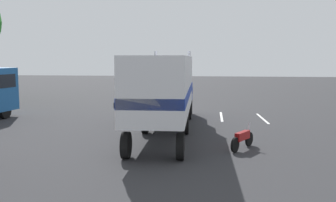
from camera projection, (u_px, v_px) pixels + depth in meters
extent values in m
plane|color=#2D2D30|center=(172.00, 115.00, 27.39)|extent=(120.00, 120.00, 0.00)
cube|color=silver|center=(221.00, 117.00, 26.51)|extent=(4.40, 0.21, 0.01)
cube|color=silver|center=(262.00, 118.00, 25.69)|extent=(4.40, 0.44, 0.01)
cube|color=#193399|center=(175.00, 91.00, 27.23)|extent=(1.89, 2.57, 1.20)
cube|color=#193399|center=(173.00, 86.00, 25.59)|extent=(1.49, 2.55, 2.20)
cube|color=silver|center=(176.00, 90.00, 28.16)|extent=(0.16, 2.10, 1.08)
cube|color=#193399|center=(175.00, 90.00, 27.23)|extent=(1.89, 2.61, 0.36)
cylinder|color=silver|center=(156.00, 77.00, 25.08)|extent=(0.18, 0.18, 3.40)
cylinder|color=silver|center=(189.00, 77.00, 24.89)|extent=(0.18, 0.18, 3.40)
cube|color=silver|center=(164.00, 84.00, 19.25)|extent=(10.59, 2.99, 2.80)
cube|color=#193399|center=(164.00, 92.00, 19.29)|extent=(10.59, 3.03, 0.44)
cylinder|color=silver|center=(155.00, 103.00, 26.26)|extent=(1.32, 0.69, 0.64)
cylinder|color=black|center=(160.00, 106.00, 27.75)|extent=(1.11, 0.34, 1.10)
cylinder|color=black|center=(190.00, 107.00, 27.56)|extent=(1.11, 0.34, 1.10)
cylinder|color=black|center=(156.00, 111.00, 25.48)|extent=(1.11, 0.34, 1.10)
cylinder|color=black|center=(189.00, 111.00, 25.28)|extent=(1.11, 0.34, 1.10)
cylinder|color=black|center=(145.00, 123.00, 20.58)|extent=(1.11, 0.34, 1.10)
cylinder|color=black|center=(186.00, 124.00, 20.38)|extent=(1.11, 0.34, 1.10)
cylinder|color=black|center=(126.00, 145.00, 15.38)|extent=(1.11, 0.34, 1.10)
cylinder|color=black|center=(180.00, 146.00, 15.19)|extent=(1.11, 0.34, 1.10)
cylinder|color=black|center=(119.00, 117.00, 23.69)|extent=(0.18, 0.18, 0.82)
cylinder|color=black|center=(118.00, 117.00, 23.54)|extent=(0.18, 0.18, 0.82)
cylinder|color=gray|center=(119.00, 106.00, 23.54)|extent=(0.34, 0.34, 0.58)
sphere|color=tan|center=(118.00, 99.00, 23.49)|extent=(0.23, 0.23, 0.23)
cube|color=black|center=(116.00, 105.00, 23.58)|extent=(0.28, 0.19, 0.36)
cylinder|color=black|center=(5.00, 111.00, 25.63)|extent=(1.02, 0.38, 1.00)
cylinder|color=black|center=(249.00, 139.00, 17.57)|extent=(0.63, 0.41, 0.66)
cylinder|color=black|center=(235.00, 145.00, 16.41)|extent=(0.63, 0.41, 0.66)
cube|color=maroon|center=(242.00, 136.00, 16.96)|extent=(1.08, 0.74, 0.36)
cylinder|color=silver|center=(248.00, 130.00, 17.44)|extent=(0.28, 0.20, 0.69)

